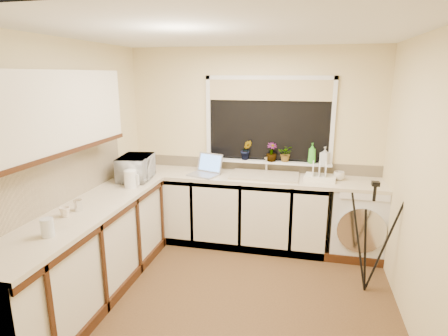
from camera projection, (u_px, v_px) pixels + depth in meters
floor at (227, 295)px, 3.62m from camera, size 3.20×3.20×0.00m
ceiling at (228, 32)px, 3.02m from camera, size 3.20×3.20×0.00m
wall_back at (252, 145)px, 4.74m from camera, size 3.20×0.00×3.20m
wall_front at (166, 251)px, 1.90m from camera, size 3.20×0.00×3.20m
wall_left at (71, 166)px, 3.67m from camera, size 0.00×3.00×3.00m
wall_right at (421, 187)px, 2.98m from camera, size 0.00×3.00×3.00m
base_cabinet_back at (223, 209)px, 4.72m from camera, size 2.55×0.60×0.86m
base_cabinet_left at (88, 256)px, 3.51m from camera, size 0.54×2.40×0.86m
worktop_back at (248, 177)px, 4.54m from camera, size 3.20×0.60×0.04m
worktop_left at (84, 212)px, 3.40m from camera, size 0.60×2.40×0.04m
upper_cabinet at (48, 113)px, 3.06m from camera, size 0.28×1.90×0.70m
splashback_left at (54, 184)px, 3.40m from camera, size 0.02×2.40×0.45m
splashback_back at (252, 165)px, 4.79m from camera, size 3.20×0.02×0.14m
window_glass at (269, 121)px, 4.60m from camera, size 1.50×0.02×1.00m
window_blind at (269, 90)px, 4.48m from camera, size 1.50×0.02×0.25m
windowsill at (267, 162)px, 4.68m from camera, size 1.60×0.14×0.03m
sink at (265, 176)px, 4.49m from camera, size 0.82×0.46×0.03m
faucet at (266, 164)px, 4.63m from camera, size 0.03×0.03×0.24m
washing_machine at (358, 218)px, 4.38m from camera, size 0.64×0.62×0.90m
laptop at (206, 169)px, 4.58m from camera, size 0.43×0.42×0.25m
kettle at (131, 179)px, 4.04m from camera, size 0.14×0.14×0.18m
dish_rack at (320, 178)px, 4.35m from camera, size 0.39×0.31×0.05m
tripod at (370, 238)px, 3.57m from camera, size 0.63×0.63×1.14m
glass_jug at (47, 228)px, 2.82m from camera, size 0.10×0.10×0.14m
steel_jar at (78, 205)px, 3.36m from camera, size 0.07×0.07×0.10m
microwave at (136, 168)px, 4.35m from camera, size 0.42×0.55×0.28m
plant_b at (246, 150)px, 4.69m from camera, size 0.16×0.14×0.25m
plant_c at (272, 152)px, 4.60m from camera, size 0.17×0.17×0.24m
plant_d at (286, 153)px, 4.60m from camera, size 0.19×0.17×0.21m
soap_bottle_green at (312, 153)px, 4.50m from camera, size 0.12×0.12×0.25m
soap_bottle_clear at (325, 155)px, 4.48m from camera, size 0.12×0.13×0.21m
cup_back at (339, 176)px, 4.34m from camera, size 0.15×0.15×0.10m
cup_left at (65, 212)px, 3.22m from camera, size 0.11×0.11×0.09m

